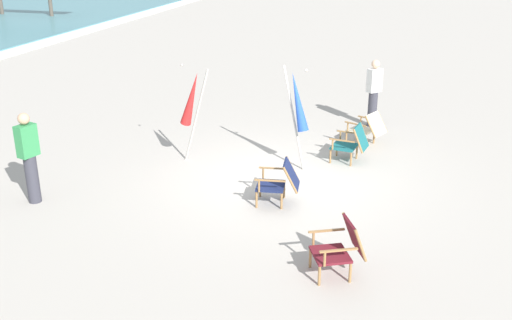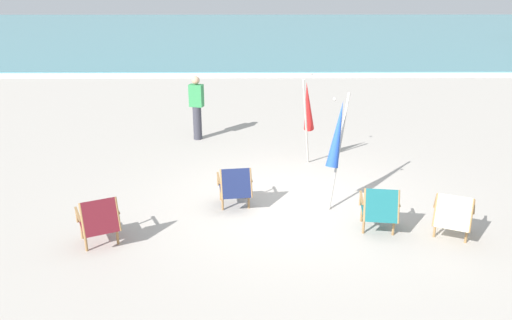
{
  "view_description": "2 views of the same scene",
  "coord_description": "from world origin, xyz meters",
  "px_view_note": "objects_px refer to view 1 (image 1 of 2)",
  "views": [
    {
      "loc": [
        -10.35,
        -2.38,
        4.49
      ],
      "look_at": [
        -0.62,
        0.33,
        0.6
      ],
      "focal_mm": 42.0,
      "sensor_mm": 36.0,
      "label": 1
    },
    {
      "loc": [
        -0.75,
        -8.39,
        3.85
      ],
      "look_at": [
        -0.68,
        -0.09,
        0.87
      ],
      "focal_mm": 35.0,
      "sensor_mm": 36.0,
      "label": 2
    }
  ],
  "objects_px": {
    "umbrella_furled_blue": "(298,103)",
    "person_by_waterline": "(374,93)",
    "beach_chair_back_right": "(368,128)",
    "umbrella_furled_red": "(192,100)",
    "beach_chair_back_left": "(352,142)",
    "beach_chair_far_center": "(280,181)",
    "person_near_chairs": "(29,157)",
    "beach_chair_front_right": "(341,246)"
  },
  "relations": [
    {
      "from": "beach_chair_back_right",
      "to": "beach_chair_front_right",
      "type": "height_order",
      "value": "beach_chair_front_right"
    },
    {
      "from": "beach_chair_back_right",
      "to": "person_by_waterline",
      "type": "xyz_separation_m",
      "value": [
        1.47,
        0.03,
        0.42
      ]
    },
    {
      "from": "beach_chair_back_left",
      "to": "person_near_chairs",
      "type": "distance_m",
      "value": 6.18
    },
    {
      "from": "beach_chair_far_center",
      "to": "person_by_waterline",
      "type": "distance_m",
      "value": 5.05
    },
    {
      "from": "beach_chair_front_right",
      "to": "umbrella_furled_red",
      "type": "xyz_separation_m",
      "value": [
        3.51,
        3.53,
        0.89
      ]
    },
    {
      "from": "beach_chair_back_left",
      "to": "beach_chair_front_right",
      "type": "bearing_deg",
      "value": -174.85
    },
    {
      "from": "umbrella_furled_blue",
      "to": "person_near_chairs",
      "type": "bearing_deg",
      "value": 125.13
    },
    {
      "from": "beach_chair_far_center",
      "to": "person_near_chairs",
      "type": "height_order",
      "value": "person_near_chairs"
    },
    {
      "from": "beach_chair_back_right",
      "to": "person_near_chairs",
      "type": "distance_m",
      "value": 7.02
    },
    {
      "from": "person_near_chairs",
      "to": "beach_chair_far_center",
      "type": "bearing_deg",
      "value": -75.29
    },
    {
      "from": "person_by_waterline",
      "to": "beach_chair_front_right",
      "type": "bearing_deg",
      "value": -178.22
    },
    {
      "from": "umbrella_furled_blue",
      "to": "beach_chair_far_center",
      "type": "bearing_deg",
      "value": -177.27
    },
    {
      "from": "umbrella_furled_blue",
      "to": "umbrella_furled_red",
      "type": "xyz_separation_m",
      "value": [
        -0.29,
        2.1,
        -0.01
      ]
    },
    {
      "from": "beach_chair_far_center",
      "to": "person_by_waterline",
      "type": "height_order",
      "value": "person_by_waterline"
    },
    {
      "from": "beach_chair_back_left",
      "to": "beach_chair_front_right",
      "type": "distance_m",
      "value": 4.38
    },
    {
      "from": "beach_chair_back_left",
      "to": "umbrella_furled_red",
      "type": "bearing_deg",
      "value": 105.15
    },
    {
      "from": "umbrella_furled_blue",
      "to": "person_by_waterline",
      "type": "distance_m",
      "value": 3.39
    },
    {
      "from": "umbrella_furled_red",
      "to": "umbrella_furled_blue",
      "type": "bearing_deg",
      "value": -82.07
    },
    {
      "from": "beach_chair_front_right",
      "to": "person_by_waterline",
      "type": "height_order",
      "value": "person_by_waterline"
    },
    {
      "from": "beach_chair_front_right",
      "to": "umbrella_furled_red",
      "type": "bearing_deg",
      "value": 45.12
    },
    {
      "from": "beach_chair_back_left",
      "to": "person_by_waterline",
      "type": "height_order",
      "value": "person_by_waterline"
    },
    {
      "from": "umbrella_furled_red",
      "to": "beach_chair_back_right",
      "type": "bearing_deg",
      "value": -59.84
    },
    {
      "from": "beach_chair_front_right",
      "to": "umbrella_furled_blue",
      "type": "distance_m",
      "value": 4.16
    },
    {
      "from": "beach_chair_back_left",
      "to": "beach_chair_front_right",
      "type": "height_order",
      "value": "beach_chair_front_right"
    },
    {
      "from": "beach_chair_back_left",
      "to": "umbrella_furled_red",
      "type": "distance_m",
      "value": 3.37
    },
    {
      "from": "umbrella_furled_blue",
      "to": "person_near_chairs",
      "type": "height_order",
      "value": "umbrella_furled_blue"
    },
    {
      "from": "beach_chair_back_right",
      "to": "umbrella_furled_red",
      "type": "distance_m",
      "value": 3.97
    },
    {
      "from": "beach_chair_back_right",
      "to": "person_by_waterline",
      "type": "bearing_deg",
      "value": 1.35
    },
    {
      "from": "umbrella_furled_blue",
      "to": "person_by_waterline",
      "type": "height_order",
      "value": "umbrella_furled_blue"
    },
    {
      "from": "person_near_chairs",
      "to": "umbrella_furled_red",
      "type": "bearing_deg",
      "value": -37.64
    },
    {
      "from": "umbrella_furled_blue",
      "to": "umbrella_furled_red",
      "type": "distance_m",
      "value": 2.12
    },
    {
      "from": "umbrella_furled_blue",
      "to": "beach_chair_back_left",
      "type": "bearing_deg",
      "value": -61.79
    },
    {
      "from": "beach_chair_back_left",
      "to": "beach_chair_far_center",
      "type": "relative_size",
      "value": 1.0
    },
    {
      "from": "beach_chair_back_right",
      "to": "person_near_chairs",
      "type": "relative_size",
      "value": 0.58
    },
    {
      "from": "beach_chair_back_left",
      "to": "person_by_waterline",
      "type": "xyz_separation_m",
      "value": [
        2.57,
        -0.18,
        0.41
      ]
    },
    {
      "from": "beach_chair_front_right",
      "to": "umbrella_furled_red",
      "type": "height_order",
      "value": "umbrella_furled_red"
    },
    {
      "from": "beach_chair_back_left",
      "to": "person_by_waterline",
      "type": "relative_size",
      "value": 0.49
    },
    {
      "from": "beach_chair_back_right",
      "to": "beach_chair_front_right",
      "type": "relative_size",
      "value": 1.09
    },
    {
      "from": "beach_chair_back_right",
      "to": "umbrella_furled_red",
      "type": "relative_size",
      "value": 0.46
    },
    {
      "from": "beach_chair_back_right",
      "to": "beach_chair_far_center",
      "type": "relative_size",
      "value": 1.16
    },
    {
      "from": "beach_chair_back_left",
      "to": "umbrella_furled_red",
      "type": "xyz_separation_m",
      "value": [
        -0.85,
        3.13,
        0.89
      ]
    },
    {
      "from": "beach_chair_back_right",
      "to": "person_by_waterline",
      "type": "height_order",
      "value": "person_by_waterline"
    }
  ]
}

